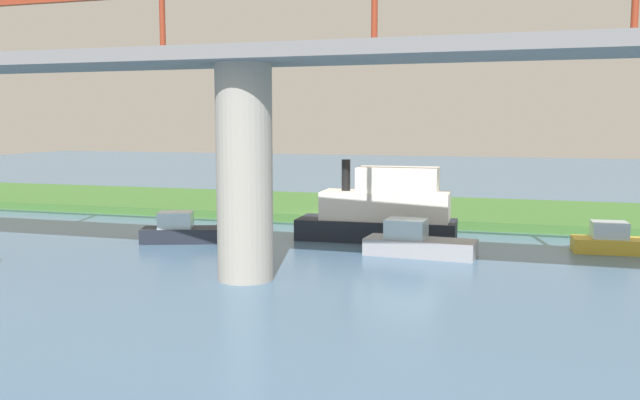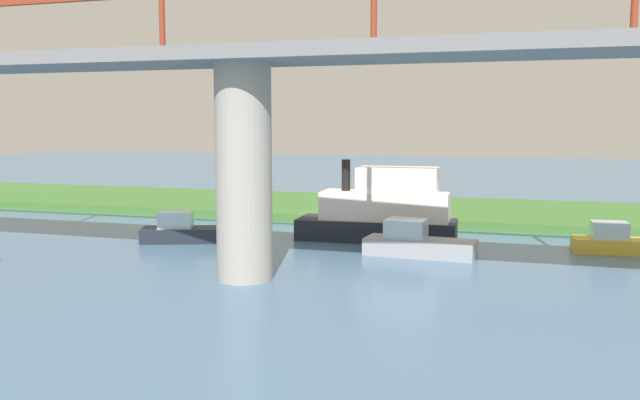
# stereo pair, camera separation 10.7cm
# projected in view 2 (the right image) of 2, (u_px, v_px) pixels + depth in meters

# --- Properties ---
(ground_plane) EXTENTS (160.00, 160.00, 0.00)m
(ground_plane) POSITION_uv_depth(u_px,v_px,m) (335.00, 225.00, 39.08)
(ground_plane) COLOR #4C7093
(grassy_bank) EXTENTS (80.00, 12.00, 0.50)m
(grassy_bank) POSITION_uv_depth(u_px,v_px,m) (360.00, 208.00, 44.74)
(grassy_bank) COLOR #427533
(grassy_bank) RESTS_ON ground
(bridge_pylon) EXTENTS (2.08, 2.08, 8.00)m
(bridge_pylon) POSITION_uv_depth(u_px,v_px,m) (244.00, 173.00, 25.06)
(bridge_pylon) COLOR #9E998E
(bridge_pylon) RESTS_ON ground
(bridge_span) EXTENTS (61.95, 4.30, 3.25)m
(bridge_span) POSITION_uv_depth(u_px,v_px,m) (242.00, 49.00, 24.56)
(bridge_span) COLOR slate
(bridge_span) RESTS_ON bridge_pylon
(person_on_bank) EXTENTS (0.50, 0.50, 1.39)m
(person_on_bank) POSITION_uv_depth(u_px,v_px,m) (382.00, 202.00, 39.99)
(person_on_bank) COLOR #2D334C
(person_on_bank) RESTS_ON grassy_bank
(mooring_post) EXTENTS (0.20, 0.20, 0.78)m
(mooring_post) POSITION_uv_depth(u_px,v_px,m) (253.00, 204.00, 41.59)
(mooring_post) COLOR brown
(mooring_post) RESTS_ON grassy_bank
(pontoon_yellow) EXTENTS (7.99, 3.03, 4.02)m
(pontoon_yellow) POSITION_uv_depth(u_px,v_px,m) (382.00, 211.00, 33.78)
(pontoon_yellow) COLOR #1E232D
(pontoon_yellow) RESTS_ON ground
(motorboat_red) EXTENTS (4.78, 3.04, 1.50)m
(motorboat_red) POSITION_uv_depth(u_px,v_px,m) (185.00, 231.00, 33.44)
(motorboat_red) COLOR #1E232D
(motorboat_red) RESTS_ON ground
(skiff_small) EXTENTS (4.93, 2.01, 1.61)m
(skiff_small) POSITION_uv_depth(u_px,v_px,m) (417.00, 243.00, 29.97)
(skiff_small) COLOR #99999E
(skiff_small) RESTS_ON ground
(motorboat_white) EXTENTS (4.34, 1.84, 1.41)m
(motorboat_white) POSITION_uv_depth(u_px,v_px,m) (619.00, 242.00, 30.56)
(motorboat_white) COLOR gold
(motorboat_white) RESTS_ON ground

